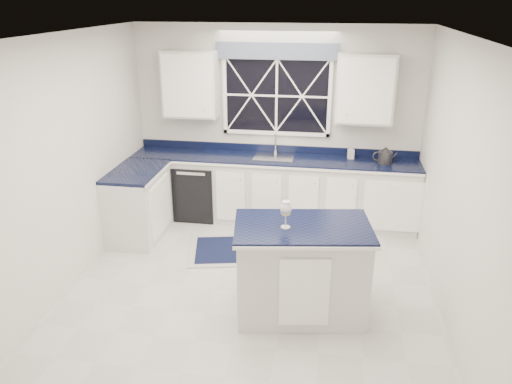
% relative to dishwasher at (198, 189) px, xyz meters
% --- Properties ---
extents(ground, '(4.50, 4.50, 0.00)m').
position_rel_dishwasher_xyz_m(ground, '(1.10, -1.95, -0.41)').
color(ground, beige).
rests_on(ground, ground).
extents(back_wall, '(4.00, 0.10, 2.70)m').
position_rel_dishwasher_xyz_m(back_wall, '(1.10, 0.30, 0.94)').
color(back_wall, silver).
rests_on(back_wall, ground).
extents(base_cabinets, '(3.99, 1.60, 0.90)m').
position_rel_dishwasher_xyz_m(base_cabinets, '(0.77, -0.17, 0.04)').
color(base_cabinets, silver).
rests_on(base_cabinets, ground).
extents(countertop, '(3.98, 0.64, 0.04)m').
position_rel_dishwasher_xyz_m(countertop, '(1.10, 0.00, 0.51)').
color(countertop, black).
rests_on(countertop, base_cabinets).
extents(dishwasher, '(0.60, 0.58, 0.82)m').
position_rel_dishwasher_xyz_m(dishwasher, '(0.00, 0.00, 0.00)').
color(dishwasher, black).
rests_on(dishwasher, ground).
extents(window, '(1.65, 0.09, 1.26)m').
position_rel_dishwasher_xyz_m(window, '(1.10, 0.25, 1.42)').
color(window, black).
rests_on(window, ground).
extents(upper_cabinets, '(3.10, 0.34, 0.90)m').
position_rel_dishwasher_xyz_m(upper_cabinets, '(1.10, 0.13, 1.49)').
color(upper_cabinets, silver).
rests_on(upper_cabinets, ground).
extents(faucet, '(0.05, 0.20, 0.30)m').
position_rel_dishwasher_xyz_m(faucet, '(1.10, 0.19, 0.69)').
color(faucet, silver).
rests_on(faucet, countertop).
extents(island, '(1.42, 0.98, 0.98)m').
position_rel_dishwasher_xyz_m(island, '(1.66, -2.20, 0.08)').
color(island, silver).
rests_on(island, ground).
extents(rug, '(1.57, 1.14, 0.02)m').
position_rel_dishwasher_xyz_m(rug, '(0.88, -0.99, -0.40)').
color(rug, '#A4A49F').
rests_on(rug, ground).
extents(kettle, '(0.32, 0.19, 0.22)m').
position_rel_dishwasher_xyz_m(kettle, '(2.60, 0.00, 0.63)').
color(kettle, '#2B2B2E').
rests_on(kettle, countertop).
extents(wine_glass, '(0.11, 0.11, 0.27)m').
position_rel_dishwasher_xyz_m(wine_glass, '(1.50, -2.28, 0.76)').
color(wine_glass, silver).
rests_on(wine_glass, island).
extents(soap_bottle, '(0.10, 0.10, 0.19)m').
position_rel_dishwasher_xyz_m(soap_bottle, '(2.15, 0.13, 0.63)').
color(soap_bottle, silver).
rests_on(soap_bottle, countertop).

